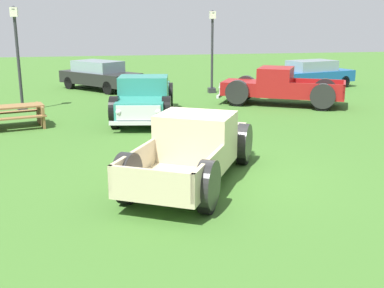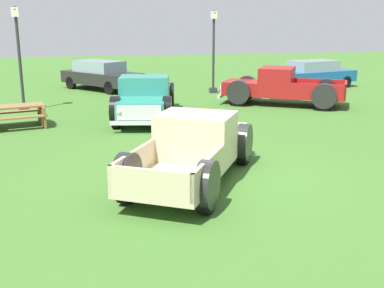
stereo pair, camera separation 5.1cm
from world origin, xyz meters
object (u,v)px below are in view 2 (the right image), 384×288
at_px(pickup_truck_foreground, 197,147).
at_px(lamp_post_far, 19,57).
at_px(sedan_distant_b, 101,75).
at_px(lamp_post_near, 213,50).
at_px(picnic_table, 18,113).
at_px(pickup_truck_behind_left, 275,87).
at_px(pickup_truck_behind_right, 145,99).
at_px(sedan_distant_a, 314,73).

relative_size(pickup_truck_foreground, lamp_post_far, 1.26).
distance_m(pickup_truck_foreground, sedan_distant_b, 15.34).
distance_m(lamp_post_near, picnic_table, 10.91).
distance_m(pickup_truck_behind_left, pickup_truck_behind_right, 6.32).
xyz_separation_m(sedan_distant_a, picnic_table, (-14.49, -7.33, -0.29)).
relative_size(pickup_truck_foreground, sedan_distant_b, 1.12).
xyz_separation_m(pickup_truck_behind_right, sedan_distant_a, (10.03, 6.88, 0.01)).
bearing_deg(lamp_post_far, lamp_post_near, 21.03).
bearing_deg(pickup_truck_foreground, pickup_truck_behind_right, 94.56).
bearing_deg(sedan_distant_b, lamp_post_near, -21.50).
distance_m(sedan_distant_a, lamp_post_far, 15.39).
distance_m(pickup_truck_foreground, picnic_table, 8.18).
xyz_separation_m(sedan_distant_b, picnic_table, (-2.95, -8.75, -0.31)).
height_order(lamp_post_near, lamp_post_far, lamp_post_far).
xyz_separation_m(sedan_distant_b, lamp_post_far, (-3.20, -5.60, 1.39)).
bearing_deg(lamp_post_far, picnic_table, -85.53).
bearing_deg(pickup_truck_behind_right, lamp_post_near, 56.03).
relative_size(sedan_distant_a, picnic_table, 2.25).
bearing_deg(pickup_truck_behind_right, lamp_post_far, 150.19).
xyz_separation_m(sedan_distant_a, lamp_post_near, (-5.92, -0.79, 1.37)).
relative_size(sedan_distant_b, lamp_post_near, 1.14).
height_order(pickup_truck_foreground, lamp_post_near, lamp_post_near).
bearing_deg(sedan_distant_a, pickup_truck_behind_right, -145.52).
bearing_deg(pickup_truck_foreground, pickup_truck_behind_left, 59.26).
relative_size(pickup_truck_foreground, sedan_distant_a, 1.11).
bearing_deg(pickup_truck_behind_right, sedan_distant_b, 100.34).
distance_m(sedan_distant_a, picnic_table, 16.24).
height_order(pickup_truck_behind_left, pickup_truck_behind_right, pickup_truck_behind_left).
relative_size(pickup_truck_foreground, pickup_truck_behind_right, 0.95).
relative_size(pickup_truck_behind_left, pickup_truck_behind_right, 1.00).
distance_m(pickup_truck_behind_left, sedan_distant_a, 6.24).
bearing_deg(pickup_truck_behind_left, pickup_truck_foreground, -120.74).
relative_size(sedan_distant_a, lamp_post_far, 1.14).
distance_m(pickup_truck_foreground, lamp_post_near, 13.54).
xyz_separation_m(pickup_truck_behind_left, picnic_table, (-10.41, -2.61, -0.29)).
bearing_deg(lamp_post_far, pickup_truck_foreground, -61.27).
distance_m(pickup_truck_foreground, pickup_truck_behind_right, 6.92).
bearing_deg(picnic_table, lamp_post_near, 37.32).
xyz_separation_m(pickup_truck_foreground, picnic_table, (-5.02, 6.46, -0.24)).
height_order(pickup_truck_foreground, pickup_truck_behind_left, pickup_truck_behind_left).
relative_size(lamp_post_near, picnic_table, 1.94).
xyz_separation_m(pickup_truck_foreground, sedan_distant_b, (-2.07, 15.20, 0.06)).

